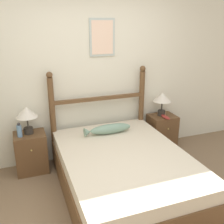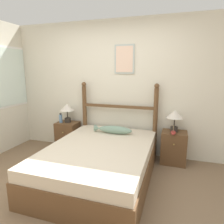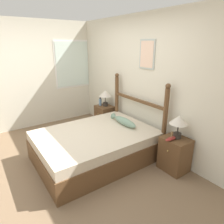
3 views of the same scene
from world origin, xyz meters
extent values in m
plane|color=#7A6047|center=(0.00, 0.00, 0.00)|extent=(16.00, 16.00, 0.00)
cube|color=beige|center=(0.00, 1.73, 1.27)|extent=(6.40, 0.06, 2.55)
cube|color=#ADB7B2|center=(0.20, 1.69, 1.82)|extent=(0.38, 0.02, 0.53)
cube|color=beige|center=(0.20, 1.68, 1.82)|extent=(0.32, 0.01, 0.47)
cube|color=brown|center=(0.11, 0.61, 0.18)|extent=(1.50, 2.06, 0.36)
cube|color=beige|center=(0.11, 0.61, 0.44)|extent=(1.46, 2.02, 0.16)
cylinder|color=brown|center=(-0.60, 1.59, 0.66)|extent=(0.08, 0.08, 1.31)
sphere|color=brown|center=(-0.60, 1.59, 1.35)|extent=(0.09, 0.09, 0.09)
cylinder|color=brown|center=(0.82, 1.59, 0.66)|extent=(0.08, 0.08, 1.31)
sphere|color=brown|center=(0.82, 1.59, 1.35)|extent=(0.09, 0.09, 0.09)
cube|color=brown|center=(0.11, 1.59, 0.95)|extent=(1.41, 0.06, 0.05)
cube|color=brown|center=(-0.94, 1.49, 0.29)|extent=(0.43, 0.36, 0.57)
sphere|color=tan|center=(-0.94, 1.30, 0.41)|extent=(0.02, 0.02, 0.02)
cube|color=brown|center=(1.17, 1.49, 0.29)|extent=(0.43, 0.36, 0.57)
sphere|color=tan|center=(1.17, 1.30, 0.41)|extent=(0.02, 0.02, 0.02)
cylinder|color=#2D2823|center=(-0.95, 1.51, 0.62)|extent=(0.13, 0.13, 0.09)
cylinder|color=#2D2823|center=(-0.95, 1.51, 0.74)|extent=(0.02, 0.02, 0.16)
cone|color=beige|center=(-0.95, 1.51, 0.89)|extent=(0.29, 0.29, 0.14)
cylinder|color=#2D2823|center=(1.15, 1.52, 0.62)|extent=(0.13, 0.13, 0.09)
cylinder|color=#2D2823|center=(1.15, 1.52, 0.74)|extent=(0.02, 0.02, 0.16)
cone|color=beige|center=(1.15, 1.52, 0.89)|extent=(0.29, 0.29, 0.14)
cylinder|color=#668CB2|center=(-1.06, 1.44, 0.65)|extent=(0.06, 0.06, 0.16)
sphere|color=#333338|center=(-1.06, 1.44, 0.75)|extent=(0.04, 0.04, 0.04)
ellipsoid|color=maroon|center=(1.14, 1.38, 0.59)|extent=(0.08, 0.24, 0.04)
cylinder|color=#997F56|center=(1.14, 1.38, 0.67)|extent=(0.01, 0.01, 0.10)
ellipsoid|color=gray|center=(0.16, 1.23, 0.59)|extent=(0.61, 0.15, 0.14)
cone|color=gray|center=(-0.18, 1.23, 0.59)|extent=(0.09, 0.13, 0.13)
camera|label=1|loc=(-1.01, -2.01, 2.06)|focal=42.00mm
camera|label=2|loc=(1.14, -2.00, 1.63)|focal=32.00mm
camera|label=3|loc=(2.93, -1.00, 2.02)|focal=32.00mm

